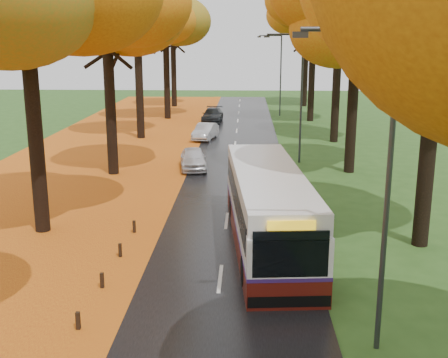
# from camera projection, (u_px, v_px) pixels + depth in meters

# --- Properties ---
(road) EXTENTS (6.50, 90.00, 0.04)m
(road) POSITION_uv_depth(u_px,v_px,m) (231.00, 181.00, 31.00)
(road) COLOR black
(road) RESTS_ON ground
(centre_line) EXTENTS (0.12, 90.00, 0.01)m
(centre_line) POSITION_uv_depth(u_px,v_px,m) (231.00, 180.00, 31.00)
(centre_line) COLOR silver
(centre_line) RESTS_ON road
(leaf_verge) EXTENTS (12.00, 90.00, 0.02)m
(leaf_verge) POSITION_uv_depth(u_px,v_px,m) (70.00, 179.00, 31.35)
(leaf_verge) COLOR maroon
(leaf_verge) RESTS_ON ground
(leaf_drift) EXTENTS (0.90, 90.00, 0.01)m
(leaf_drift) POSITION_uv_depth(u_px,v_px,m) (176.00, 180.00, 31.12)
(leaf_drift) COLOR orange
(leaf_drift) RESTS_ON road
(trees_left) EXTENTS (9.20, 74.00, 13.88)m
(trees_left) POSITION_uv_depth(u_px,v_px,m) (103.00, 4.00, 30.95)
(trees_left) COLOR black
(trees_left) RESTS_ON ground
(trees_right) EXTENTS (9.30, 74.20, 13.96)m
(trees_right) POSITION_uv_depth(u_px,v_px,m) (366.00, 0.00, 30.21)
(trees_right) COLOR black
(trees_right) RESTS_ON ground
(streetlamp_near) EXTENTS (2.45, 0.18, 8.00)m
(streetlamp_near) POSITION_uv_depth(u_px,v_px,m) (379.00, 169.00, 13.23)
(streetlamp_near) COLOR #333538
(streetlamp_near) RESTS_ON ground
(streetlamp_mid) EXTENTS (2.45, 0.18, 8.00)m
(streetlamp_mid) POSITION_uv_depth(u_px,v_px,m) (298.00, 88.00, 34.54)
(streetlamp_mid) COLOR #333538
(streetlamp_mid) RESTS_ON ground
(streetlamp_far) EXTENTS (2.45, 0.18, 8.00)m
(streetlamp_far) POSITION_uv_depth(u_px,v_px,m) (278.00, 69.00, 55.86)
(streetlamp_far) COLOR #333538
(streetlamp_far) RESTS_ON ground
(bus) EXTENTS (3.39, 11.07, 2.87)m
(bus) POSITION_uv_depth(u_px,v_px,m) (268.00, 206.00, 21.13)
(bus) COLOR #4E110C
(bus) RESTS_ON road
(car_white) EXTENTS (1.99, 3.91, 1.28)m
(car_white) POSITION_uv_depth(u_px,v_px,m) (193.00, 158.00, 33.61)
(car_white) COLOR silver
(car_white) RESTS_ON road
(car_silver) EXTENTS (1.96, 3.88, 1.22)m
(car_silver) POSITION_uv_depth(u_px,v_px,m) (205.00, 131.00, 43.43)
(car_silver) COLOR #A4A7AC
(car_silver) RESTS_ON road
(car_dark) EXTENTS (1.97, 4.47, 1.28)m
(car_dark) POSITION_uv_depth(u_px,v_px,m) (213.00, 115.00, 52.36)
(car_dark) COLOR black
(car_dark) RESTS_ON road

